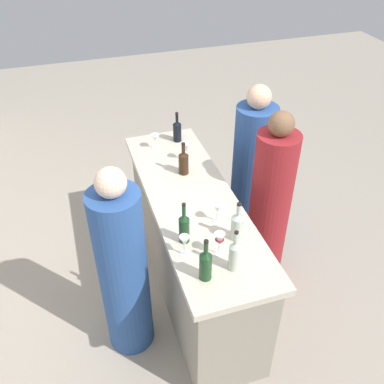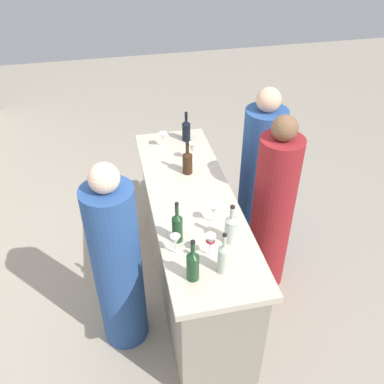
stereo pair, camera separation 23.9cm
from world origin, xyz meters
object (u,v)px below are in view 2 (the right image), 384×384
at_px(person_left_guest, 260,174).
at_px(wine_bottle_second_right_olive_green, 177,227).
at_px(wine_bottle_leftmost_olive_green, 193,264).
at_px(person_center_guest, 272,213).
at_px(wine_bottle_center_clear_pale, 231,228).
at_px(wine_bottle_rightmost_amber_brown, 187,162).
at_px(wine_glass_far_center, 175,241).
at_px(wine_glass_near_left, 192,148).
at_px(wine_bottle_far_right_near_black, 186,130).
at_px(person_right_guest, 117,267).
at_px(wine_glass_far_left, 163,137).
at_px(wine_bottle_second_left_clear_pale, 223,257).
at_px(wine_glass_near_center, 214,210).
at_px(wine_glass_near_right, 210,242).

bearing_deg(person_left_guest, wine_bottle_second_right_olive_green, 51.32).
height_order(wine_bottle_leftmost_olive_green, person_center_guest, person_center_guest).
distance_m(wine_bottle_center_clear_pale, wine_bottle_rightmost_amber_brown, 0.84).
xyz_separation_m(wine_bottle_second_right_olive_green, wine_glass_far_center, (-0.12, 0.03, -0.01)).
xyz_separation_m(wine_bottle_leftmost_olive_green, wine_bottle_center_clear_pale, (0.26, -0.31, -0.00)).
distance_m(wine_glass_near_left, person_center_guest, 0.84).
bearing_deg(wine_bottle_second_right_olive_green, wine_bottle_far_right_near_black, -14.12).
bearing_deg(wine_glass_far_center, wine_bottle_second_right_olive_green, -15.93).
bearing_deg(person_right_guest, wine_glass_far_left, 72.51).
distance_m(wine_bottle_center_clear_pale, person_right_guest, 0.85).
bearing_deg(wine_bottle_second_left_clear_pale, wine_bottle_far_right_near_black, -3.64).
bearing_deg(person_left_guest, person_center_guest, 84.63).
bearing_deg(wine_glass_near_left, wine_bottle_center_clear_pale, -177.87).
bearing_deg(wine_glass_near_center, wine_bottle_center_clear_pale, -162.83).
height_order(wine_glass_near_left, wine_glass_far_left, wine_glass_near_left).
height_order(wine_bottle_second_left_clear_pale, wine_glass_far_center, wine_bottle_second_left_clear_pale).
bearing_deg(wine_glass_near_left, wine_glass_near_right, 173.55).
bearing_deg(wine_bottle_second_right_olive_green, wine_bottle_second_left_clear_pale, -146.03).
bearing_deg(wine_bottle_rightmost_amber_brown, wine_bottle_center_clear_pale, -172.26).
distance_m(wine_bottle_second_right_olive_green, person_right_guest, 0.56).
xyz_separation_m(wine_bottle_second_left_clear_pale, wine_glass_far_center, (0.20, 0.25, -0.00)).
height_order(wine_bottle_rightmost_amber_brown, wine_glass_far_center, wine_bottle_rightmost_amber_brown).
bearing_deg(wine_glass_far_center, wine_bottle_second_left_clear_pale, -128.45).
distance_m(wine_bottle_second_right_olive_green, wine_bottle_far_right_near_black, 1.31).
bearing_deg(wine_bottle_rightmost_amber_brown, wine_glass_near_left, -23.84).
bearing_deg(wine_bottle_rightmost_amber_brown, wine_glass_near_right, 176.98).
bearing_deg(person_left_guest, wine_bottle_center_clear_pale, 65.28).
relative_size(wine_glass_near_center, wine_glass_far_center, 0.96).
distance_m(wine_bottle_second_right_olive_green, wine_glass_near_right, 0.25).
height_order(wine_bottle_rightmost_amber_brown, person_center_guest, person_center_guest).
height_order(wine_bottle_leftmost_olive_green, person_right_guest, person_right_guest).
height_order(wine_bottle_leftmost_olive_green, wine_bottle_second_right_olive_green, wine_bottle_second_right_olive_green).
distance_m(wine_bottle_leftmost_olive_green, person_left_guest, 1.67).
bearing_deg(wine_bottle_leftmost_olive_green, wine_glass_far_center, 16.08).
bearing_deg(wine_bottle_leftmost_olive_green, wine_bottle_rightmost_amber_brown, -10.12).
relative_size(wine_bottle_second_right_olive_green, wine_glass_far_center, 2.02).
relative_size(wine_bottle_center_clear_pale, wine_glass_near_left, 1.77).
bearing_deg(wine_glass_near_left, wine_glass_far_left, 36.94).
distance_m(wine_glass_far_left, person_center_guest, 1.14).
bearing_deg(person_left_guest, wine_glass_far_center, 53.61).
bearing_deg(wine_bottle_second_left_clear_pale, person_left_guest, -29.20).
xyz_separation_m(wine_bottle_rightmost_amber_brown, wine_glass_near_center, (-0.64, -0.05, 0.00)).
relative_size(wine_bottle_leftmost_olive_green, wine_glass_far_left, 2.18).
bearing_deg(wine_glass_near_center, wine_glass_near_right, 161.59).
bearing_deg(person_right_guest, wine_glass_near_left, 57.09).
xyz_separation_m(wine_bottle_second_left_clear_pale, wine_glass_near_left, (1.25, -0.08, 0.00)).
xyz_separation_m(wine_bottle_far_right_near_black, person_right_guest, (-1.18, 0.73, -0.36)).
height_order(wine_glass_near_left, wine_glass_near_right, wine_glass_near_right).
height_order(wine_glass_far_left, person_center_guest, person_center_guest).
bearing_deg(wine_bottle_rightmost_amber_brown, wine_bottle_leftmost_olive_green, 169.88).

